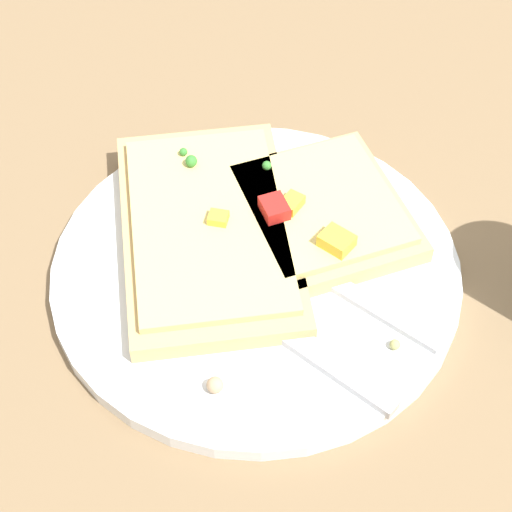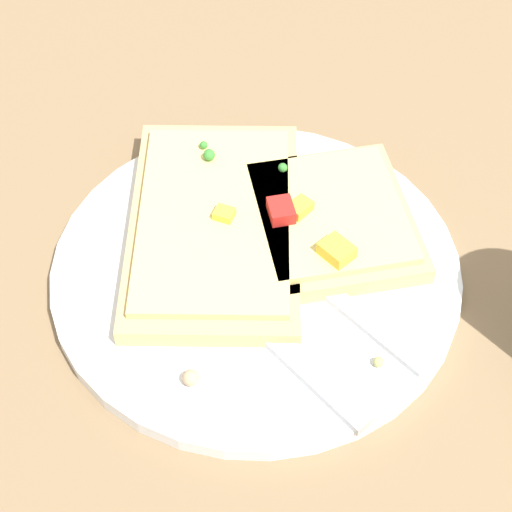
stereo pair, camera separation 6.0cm
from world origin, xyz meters
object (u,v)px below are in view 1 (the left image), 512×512
(plate, at_px, (256,270))
(knife, at_px, (278,328))
(fork, at_px, (285,254))
(pizza_slice_main, at_px, (208,229))
(pizza_slice_corner, at_px, (321,211))

(plate, relative_size, knife, 1.39)
(knife, bearing_deg, plate, -35.27)
(plate, xyz_separation_m, fork, (0.02, -0.00, 0.01))
(pizza_slice_main, xyz_separation_m, pizza_slice_corner, (0.08, -0.02, 0.00))
(plate, bearing_deg, pizza_slice_main, 119.60)
(pizza_slice_main, bearing_deg, pizza_slice_corner, -86.42)
(knife, xyz_separation_m, pizza_slice_main, (-0.01, 0.09, 0.01))
(pizza_slice_main, bearing_deg, plate, -134.89)
(plate, height_order, knife, knife)
(plate, relative_size, pizza_slice_main, 1.29)
(knife, bearing_deg, pizza_slice_main, -18.93)
(fork, bearing_deg, pizza_slice_corner, -88.86)
(fork, xyz_separation_m, pizza_slice_main, (-0.04, 0.04, 0.01))
(plate, bearing_deg, pizza_slice_corner, 18.45)
(fork, distance_m, pizza_slice_main, 0.06)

